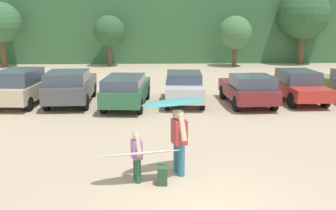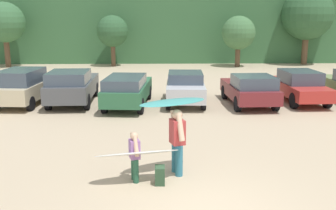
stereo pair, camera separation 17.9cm
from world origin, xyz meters
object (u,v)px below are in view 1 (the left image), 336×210
Objects in this scene: parked_car_silver at (184,87)px; parked_car_maroon at (248,89)px; person_child at (137,154)px; surfboard_teal at (175,102)px; backpack_dropped at (162,175)px; parked_car_dark_gray at (71,86)px; surfboard_white at (140,153)px; person_adult at (179,138)px; parked_car_red at (297,85)px; parked_car_forest_green at (126,89)px; parked_car_champagne at (22,86)px.

parked_car_maroon is (2.96, -0.53, -0.03)m from parked_car_silver.
parked_car_maroon is 3.29× the size of person_child.
backpack_dropped is (-0.35, -0.66, -1.70)m from surfboard_teal.
parked_car_dark_gray is at bearing 83.59° from parked_car_maroon.
person_adult is at bearing -164.62° from surfboard_white.
parked_car_red reaches higher than person_child.
person_child is at bearing -169.41° from parked_car_forest_green.
parked_car_maroon is at bearing -95.86° from parked_car_dark_gray.
parked_car_champagne is 2.25m from parked_car_dark_gray.
parked_car_champagne is 10.65m from person_child.
parked_car_forest_green reaches higher than person_child.
parked_car_dark_gray is 9.80m from surfboard_white.
parked_car_maroon is 2.21× the size of surfboard_teal.
backpack_dropped is at bearing 175.02° from parked_car_silver.
person_child is at bearing 147.83° from parked_car_maroon.
surfboard_white is (0.89, -8.44, -0.04)m from parked_car_forest_green.
surfboard_teal is at bearing 62.55° from backpack_dropped.
parked_car_champagne is 3.39× the size of person_child.
parked_car_champagne is 1.03× the size of parked_car_maroon.
parked_car_maroon reaches higher than person_child.
parked_car_silver is (5.35, -0.05, -0.06)m from parked_car_dark_gray.
parked_car_silver is 9.41× the size of backpack_dropped.
surfboard_teal is (6.69, -8.51, 1.05)m from parked_car_champagne.
parked_car_silver reaches higher than parked_car_maroon.
surfboard_teal is 4.21× the size of backpack_dropped.
parked_car_silver is 0.91× the size of parked_car_red.
parked_car_forest_green is 8.69m from backpack_dropped.
parked_car_forest_green is at bearing 94.55° from parked_car_red.
parked_car_silver reaches higher than parked_car_forest_green.
person_child is (-4.85, -8.48, -0.05)m from parked_car_maroon.
parked_car_silver is 2.23× the size of surfboard_teal.
parked_car_silver is at bearing 82.23° from backpack_dropped.
surfboard_teal is at bearing -170.25° from person_child.
parked_car_silver is at bearing -111.64° from person_adult.
person_child is (-7.42, -9.31, -0.07)m from parked_car_red.
parked_car_silver reaches higher than backpack_dropped.
surfboard_teal reaches higher than surfboard_white.
parked_car_forest_green is at bearing 88.76° from parked_car_maroon.
surfboard_teal is (-3.87, -8.00, 1.16)m from parked_car_maroon.
parked_car_champagne is 2.28× the size of surfboard_teal.
parked_car_champagne is 7.60m from parked_car_silver.
parked_car_champagne is 10.76m from surfboard_white.
parked_car_silver is 9.27m from surfboard_white.
backpack_dropped is at bearing 142.40° from parked_car_red.
parked_car_dark_gray is 10.32× the size of backpack_dropped.
person_adult is (-3.76, -8.03, 0.21)m from parked_car_maroon.
parked_car_forest_green is at bearing -103.73° from surfboard_teal.
parked_car_maroon is at bearing -88.17° from parked_car_champagne.
parked_car_forest_green is 8.40m from person_child.
parked_car_champagne is at bearing 124.66° from backpack_dropped.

